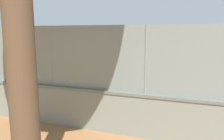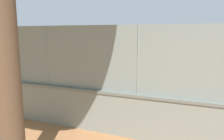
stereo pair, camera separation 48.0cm
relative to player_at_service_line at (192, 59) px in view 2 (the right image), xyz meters
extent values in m
plane|color=#A36B42|center=(3.18, -0.06, -1.02)|extent=(260.00, 260.00, 0.00)
cube|color=gray|center=(5.97, 11.32, -0.41)|extent=(33.98, 1.52, 1.22)
cube|color=slate|center=(5.97, 11.32, 0.24)|extent=(33.99, 1.58, 0.08)
cube|color=gray|center=(5.97, 11.32, 1.24)|extent=(33.30, 1.27, 1.91)
cylinder|color=gray|center=(1.43, 11.49, 1.24)|extent=(0.07, 0.07, 1.91)
cylinder|color=gray|center=(4.45, 11.38, 1.24)|extent=(0.07, 0.07, 1.91)
cylinder|color=black|center=(0.03, 0.10, -0.60)|extent=(0.16, 0.16, 0.84)
cylinder|color=black|center=(0.02, -0.10, -0.60)|extent=(0.16, 0.16, 0.84)
cylinder|color=#D14C42|center=(0.02, 0.00, 0.14)|extent=(0.36, 0.36, 0.62)
cylinder|color=tan|center=(-0.01, 0.32, 0.26)|extent=(0.60, 0.13, 0.17)
cylinder|color=tan|center=(-0.30, -0.29, 0.26)|extent=(0.60, 0.13, 0.17)
sphere|color=tan|center=(0.02, 0.00, 0.57)|extent=(0.24, 0.24, 0.24)
cylinder|color=white|center=(0.02, 0.00, 0.67)|extent=(0.27, 0.27, 0.05)
cylinder|color=black|center=(-0.47, -0.28, 0.26)|extent=(0.30, 0.06, 0.04)
ellipsoid|color=#333338|center=(-0.69, -0.27, 0.26)|extent=(0.30, 0.05, 0.24)
cylinder|color=#B2B2B2|center=(5.53, 8.82, -0.65)|extent=(0.18, 0.18, 0.74)
cylinder|color=#B2B2B2|center=(5.72, 8.87, -0.65)|extent=(0.18, 0.18, 0.74)
cylinder|color=#429951|center=(5.62, 8.84, -0.01)|extent=(0.42, 0.42, 0.55)
cylinder|color=#D8AD84|center=(5.36, 8.72, 0.10)|extent=(0.23, 0.53, 0.16)
cylinder|color=#D8AD84|center=(5.98, 8.63, 0.10)|extent=(0.23, 0.53, 0.16)
sphere|color=#D8AD84|center=(5.62, 8.84, 0.37)|extent=(0.21, 0.21, 0.21)
cylinder|color=red|center=(5.62, 8.84, 0.46)|extent=(0.27, 0.27, 0.05)
cylinder|color=black|center=(6.02, 8.45, 0.10)|extent=(0.11, 0.30, 0.04)
ellipsoid|color=#333338|center=(6.08, 8.24, 0.10)|extent=(0.11, 0.30, 0.24)
sphere|color=white|center=(0.24, 1.19, -0.98)|extent=(0.08, 0.08, 0.08)
cylinder|color=brown|center=(3.10, 14.44, 2.12)|extent=(0.50, 0.50, 6.29)
camera|label=1|loc=(0.54, 17.51, 1.98)|focal=35.36mm
camera|label=2|loc=(0.08, 17.36, 1.98)|focal=35.36mm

